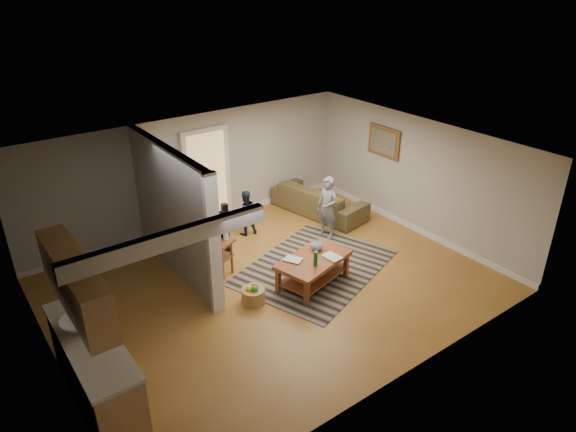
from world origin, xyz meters
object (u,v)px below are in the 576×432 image
object	(u,v)px
coffee_table	(313,263)
speaker_right	(226,230)
sofa	(319,213)
toddler	(246,234)
speaker_left	(192,249)
toy_basket	(253,295)
tv_console	(205,239)
child	(326,236)

from	to	relation	value
coffee_table	speaker_right	bearing A→B (deg)	113.19
sofa	coffee_table	size ratio (longest dim) A/B	1.51
sofa	toddler	size ratio (longest dim) A/B	2.28
coffee_table	speaker_right	distance (m)	1.96
speaker_right	toddler	size ratio (longest dim) A/B	1.13
coffee_table	sofa	bearing A→B (deg)	48.53
speaker_left	toy_basket	world-z (taller)	speaker_left
toy_basket	tv_console	bearing A→B (deg)	95.41
sofa	child	distance (m)	1.16
sofa	toddler	bearing A→B (deg)	75.88
coffee_table	speaker_left	bearing A→B (deg)	135.32
child	speaker_left	bearing A→B (deg)	-108.79
sofa	toy_basket	bearing A→B (deg)	112.69
speaker_right	toddler	distance (m)	1.14
tv_console	coffee_table	bearing A→B (deg)	-73.94
sofa	speaker_left	xyz separation A→B (m)	(-3.60, -0.65, 0.52)
coffee_table	child	xyz separation A→B (m)	(1.38, 1.25, -0.42)
speaker_right	toddler	bearing A→B (deg)	44.98
sofa	speaker_left	world-z (taller)	speaker_left
speaker_left	toy_basket	size ratio (longest dim) A/B	2.52
toy_basket	toddler	size ratio (longest dim) A/B	0.41
child	toddler	world-z (taller)	child
speaker_right	toy_basket	world-z (taller)	speaker_right
speaker_right	toy_basket	size ratio (longest dim) A/B	2.76
toy_basket	child	bearing A→B (deg)	23.20
toy_basket	speaker_right	bearing A→B (deg)	74.97
coffee_table	toy_basket	distance (m)	1.25
child	tv_console	bearing A→B (deg)	-108.76
toddler	tv_console	bearing A→B (deg)	41.51
toy_basket	speaker_left	bearing A→B (deg)	105.30
speaker_left	child	world-z (taller)	speaker_left
toy_basket	toddler	xyz separation A→B (m)	(1.25, 2.22, -0.15)
speaker_right	speaker_left	bearing A→B (deg)	-156.72
speaker_right	toddler	xyz separation A→B (m)	(0.81, 0.56, -0.57)
tv_console	toy_basket	bearing A→B (deg)	-109.33
coffee_table	toddler	xyz separation A→B (m)	(0.04, 2.36, -0.42)
speaker_left	tv_console	bearing A→B (deg)	11.77
coffee_table	speaker_right	xyz separation A→B (m)	(-0.77, 1.80, 0.15)
sofa	tv_console	size ratio (longest dim) A/B	1.85
speaker_left	sofa	bearing A→B (deg)	28.87
sofa	child	xyz separation A→B (m)	(-0.60, -0.99, 0.00)
speaker_left	toddler	xyz separation A→B (m)	(1.65, 0.76, -0.52)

